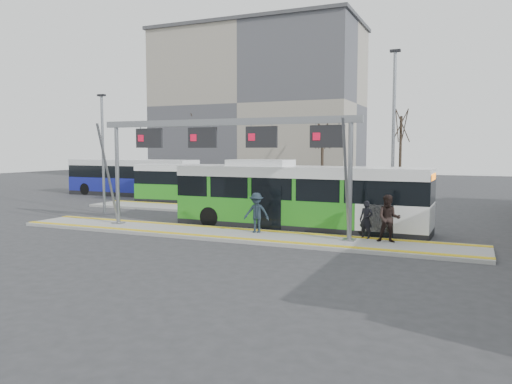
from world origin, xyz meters
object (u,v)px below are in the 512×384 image
(gantry, at_px, (224,142))
(hero_bus, at_px, (298,198))
(passenger_a, at_px, (366,220))
(passenger_b, at_px, (389,219))
(passenger_c, at_px, (257,213))

(gantry, distance_m, hero_bus, 4.72)
(gantry, bearing_deg, hero_bus, 46.10)
(hero_bus, height_order, passenger_a, hero_bus)
(passenger_b, bearing_deg, gantry, 175.55)
(passenger_a, bearing_deg, hero_bus, 167.44)
(gantry, relative_size, passenger_c, 7.09)
(gantry, relative_size, passenger_a, 8.04)
(hero_bus, xyz_separation_m, passenger_a, (3.72, -1.93, -0.61))
(gantry, height_order, passenger_c, gantry)
(passenger_a, distance_m, passenger_b, 1.18)
(hero_bus, bearing_deg, passenger_b, -26.46)
(hero_bus, relative_size, passenger_a, 7.75)
(hero_bus, height_order, passenger_b, hero_bus)
(gantry, xyz_separation_m, hero_bus, (2.67, 2.77, -2.73))
(passenger_b, xyz_separation_m, passenger_c, (-5.92, 0.02, -0.06))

